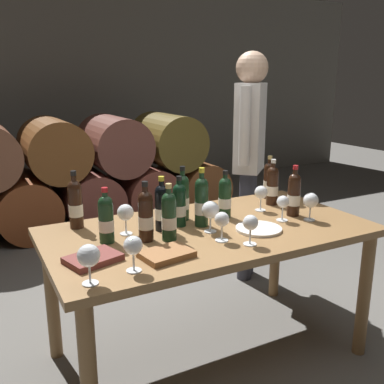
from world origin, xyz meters
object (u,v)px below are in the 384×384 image
object	(u,v)px
wine_bottle_9	(162,207)
wine_glass_5	(89,257)
serving_plate	(259,229)
wine_bottle_0	(183,197)
wine_glass_0	(222,221)
wine_glass_1	(133,246)
wine_bottle_2	(272,185)
wine_glass_6	(251,224)
leather_ledger	(166,254)
wine_bottle_6	(106,219)
tasting_notebook	(93,259)
wine_bottle_1	(75,204)
wine_bottle_11	(169,216)
sommelier_presenting	(249,146)
wine_bottle_7	(146,215)
wine_glass_4	(261,193)
dining_table	(209,244)
wine_glass_2	(283,203)
wine_glass_3	(311,201)
wine_glass_8	(125,213)
wine_bottle_5	(294,194)
wine_bottle_3	(269,180)
wine_bottle_10	(202,201)
wine_glass_7	(210,211)
wine_bottle_8	(225,197)
wine_bottle_4	(179,204)

from	to	relation	value
wine_bottle_9	wine_glass_5	xyz separation A→B (m)	(-0.49, -0.44, -0.01)
serving_plate	wine_bottle_0	bearing A→B (deg)	128.29
wine_glass_0	wine_glass_1	bearing A→B (deg)	-165.76
wine_bottle_2	wine_glass_1	bearing A→B (deg)	-154.82
wine_glass_6	leather_ledger	world-z (taller)	wine_glass_6
wine_bottle_6	tasting_notebook	world-z (taller)	wine_bottle_6
wine_bottle_1	wine_bottle_2	size ratio (longest dim) A/B	1.07
wine_bottle_11	sommelier_presenting	bearing A→B (deg)	38.07
wine_glass_6	wine_bottle_7	bearing A→B (deg)	145.94
wine_glass_0	wine_glass_4	world-z (taller)	wine_glass_4
dining_table	wine_glass_2	size ratio (longest dim) A/B	11.85
wine_glass_3	wine_glass_8	size ratio (longest dim) A/B	1.00
wine_bottle_9	wine_glass_2	size ratio (longest dim) A/B	1.99
wine_bottle_5	leather_ledger	size ratio (longest dim) A/B	1.33
wine_glass_6	wine_glass_8	xyz separation A→B (m)	(-0.47, 0.41, 0.01)
wine_bottle_5	wine_bottle_6	bearing A→B (deg)	175.52
wine_bottle_3	wine_bottle_7	size ratio (longest dim) A/B	0.95
wine_glass_3	sommelier_presenting	world-z (taller)	sommelier_presenting
wine_glass_4	tasting_notebook	xyz separation A→B (m)	(-1.09, -0.27, -0.09)
wine_bottle_3	wine_bottle_5	xyz separation A→B (m)	(-0.11, -0.37, 0.00)
wine_bottle_9	wine_bottle_6	bearing A→B (deg)	-173.18
wine_bottle_2	wine_bottle_10	world-z (taller)	wine_bottle_10
leather_ledger	serving_plate	world-z (taller)	leather_ledger
wine_glass_1	leather_ledger	bearing A→B (deg)	21.42
wine_bottle_6	wine_bottle_10	distance (m)	0.52
wine_glass_8	wine_bottle_9	bearing A→B (deg)	-8.07
wine_bottle_5	wine_glass_3	xyz separation A→B (m)	(0.02, -0.11, -0.02)
wine_bottle_2	wine_glass_1	distance (m)	1.22
wine_bottle_5	wine_glass_5	world-z (taller)	wine_bottle_5
wine_glass_6	tasting_notebook	bearing A→B (deg)	168.06
wine_glass_1	wine_glass_6	distance (m)	0.59
wine_bottle_5	wine_glass_6	bearing A→B (deg)	-151.55
wine_bottle_1	wine_bottle_6	world-z (taller)	wine_bottle_1
wine_bottle_6	wine_bottle_2	bearing A→B (deg)	7.85
wine_bottle_6	wine_glass_6	bearing A→B (deg)	-30.51
wine_glass_1	wine_glass_7	xyz separation A→B (m)	(0.51, 0.26, 0.01)
wine_bottle_1	wine_glass_6	bearing A→B (deg)	-43.23
wine_bottle_1	wine_bottle_5	size ratio (longest dim) A/B	1.05
wine_bottle_7	wine_bottle_5	bearing A→B (deg)	-1.07
wine_bottle_11	wine_glass_6	distance (m)	0.39
wine_glass_2	wine_bottle_11	bearing A→B (deg)	178.10
sommelier_presenting	leather_ledger	bearing A→B (deg)	-138.69
wine_bottle_6	wine_glass_6	distance (m)	0.68
wine_bottle_0	wine_bottle_7	xyz separation A→B (m)	(-0.30, -0.21, -0.00)
wine_bottle_11	serving_plate	distance (m)	0.49
wine_glass_4	wine_bottle_8	bearing A→B (deg)	-178.25
wine_bottle_2	wine_bottle_3	distance (m)	0.15
dining_table	wine_glass_4	size ratio (longest dim) A/B	11.19
dining_table	wine_bottle_4	xyz separation A→B (m)	(-0.12, 0.11, 0.21)
wine_glass_8	wine_bottle_8	bearing A→B (deg)	0.55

